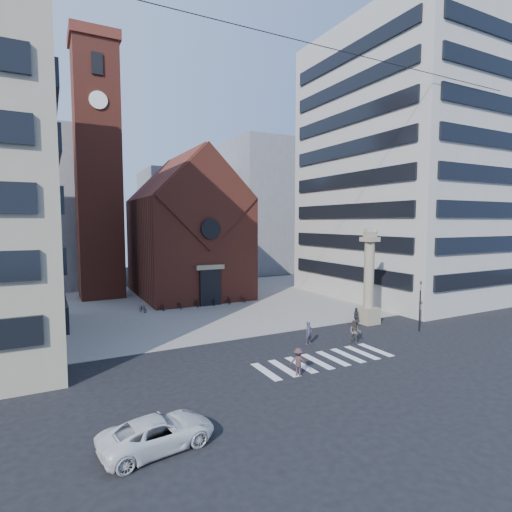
{
  "coord_description": "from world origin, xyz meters",
  "views": [
    {
      "loc": [
        -15.67,
        -24.02,
        9.28
      ],
      "look_at": [
        1.05,
        8.0,
        6.17
      ],
      "focal_mm": 28.0,
      "sensor_mm": 36.0,
      "label": 1
    }
  ],
  "objects_px": {
    "lion_column": "(369,286)",
    "traffic_light": "(420,305)",
    "pedestrian_2": "(356,316)",
    "white_car": "(158,433)",
    "pedestrian_1": "(355,332)",
    "scooter_0": "(143,308)",
    "pedestrian_0": "(309,333)"
  },
  "relations": [
    {
      "from": "pedestrian_1",
      "to": "pedestrian_2",
      "type": "bearing_deg",
      "value": 97.15
    },
    {
      "from": "white_car",
      "to": "lion_column",
      "type": "bearing_deg",
      "value": -70.97
    },
    {
      "from": "white_car",
      "to": "pedestrian_0",
      "type": "relative_size",
      "value": 2.73
    },
    {
      "from": "pedestrian_2",
      "to": "white_car",
      "type": "bearing_deg",
      "value": 142.2
    },
    {
      "from": "traffic_light",
      "to": "pedestrian_1",
      "type": "height_order",
      "value": "traffic_light"
    },
    {
      "from": "scooter_0",
      "to": "traffic_light",
      "type": "bearing_deg",
      "value": -56.34
    },
    {
      "from": "white_car",
      "to": "pedestrian_2",
      "type": "bearing_deg",
      "value": -69.37
    },
    {
      "from": "lion_column",
      "to": "traffic_light",
      "type": "xyz_separation_m",
      "value": [
        1.99,
        -4.0,
        -1.17
      ]
    },
    {
      "from": "pedestrian_1",
      "to": "pedestrian_2",
      "type": "distance_m",
      "value": 5.66
    },
    {
      "from": "lion_column",
      "to": "pedestrian_0",
      "type": "xyz_separation_m",
      "value": [
        -8.45,
        -2.66,
        -2.59
      ]
    },
    {
      "from": "white_car",
      "to": "traffic_light",
      "type": "bearing_deg",
      "value": -81.23
    },
    {
      "from": "pedestrian_1",
      "to": "pedestrian_0",
      "type": "bearing_deg",
      "value": -155.88
    },
    {
      "from": "white_car",
      "to": "pedestrian_0",
      "type": "distance_m",
      "value": 16.07
    },
    {
      "from": "white_car",
      "to": "pedestrian_0",
      "type": "bearing_deg",
      "value": -65.63
    },
    {
      "from": "white_car",
      "to": "scooter_0",
      "type": "bearing_deg",
      "value": -18.58
    },
    {
      "from": "traffic_light",
      "to": "pedestrian_2",
      "type": "xyz_separation_m",
      "value": [
        -3.42,
        4.0,
        -1.49
      ]
    },
    {
      "from": "pedestrian_0",
      "to": "pedestrian_1",
      "type": "relative_size",
      "value": 0.95
    },
    {
      "from": "traffic_light",
      "to": "pedestrian_0",
      "type": "bearing_deg",
      "value": 172.66
    },
    {
      "from": "lion_column",
      "to": "pedestrian_2",
      "type": "distance_m",
      "value": 3.02
    },
    {
      "from": "lion_column",
      "to": "white_car",
      "type": "xyz_separation_m",
      "value": [
        -22.0,
        -11.29,
        -2.8
      ]
    },
    {
      "from": "lion_column",
      "to": "white_car",
      "type": "height_order",
      "value": "lion_column"
    },
    {
      "from": "traffic_light",
      "to": "pedestrian_1",
      "type": "distance_m",
      "value": 7.37
    },
    {
      "from": "white_car",
      "to": "pedestrian_0",
      "type": "height_order",
      "value": "pedestrian_0"
    },
    {
      "from": "pedestrian_2",
      "to": "pedestrian_0",
      "type": "bearing_deg",
      "value": 134.17
    },
    {
      "from": "traffic_light",
      "to": "white_car",
      "type": "distance_m",
      "value": 25.13
    },
    {
      "from": "scooter_0",
      "to": "pedestrian_0",
      "type": "bearing_deg",
      "value": -75.28
    },
    {
      "from": "lion_column",
      "to": "white_car",
      "type": "bearing_deg",
      "value": -152.83
    },
    {
      "from": "pedestrian_0",
      "to": "pedestrian_1",
      "type": "xyz_separation_m",
      "value": [
        3.2,
        -1.52,
        0.05
      ]
    },
    {
      "from": "white_car",
      "to": "pedestrian_1",
      "type": "distance_m",
      "value": 18.2
    },
    {
      "from": "white_car",
      "to": "scooter_0",
      "type": "height_order",
      "value": "white_car"
    },
    {
      "from": "traffic_light",
      "to": "pedestrian_0",
      "type": "distance_m",
      "value": 10.62
    },
    {
      "from": "lion_column",
      "to": "traffic_light",
      "type": "distance_m",
      "value": 4.62
    }
  ]
}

